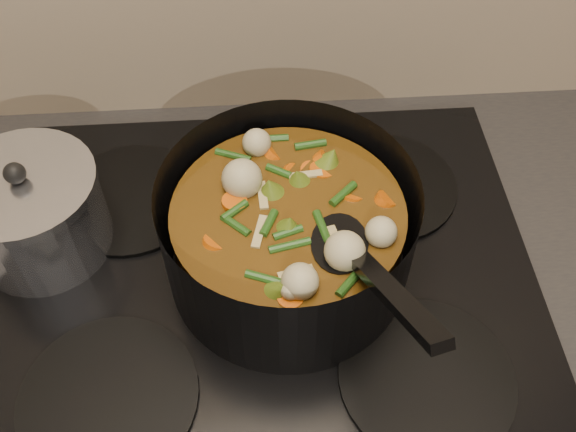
{
  "coord_description": "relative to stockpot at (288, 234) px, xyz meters",
  "views": [
    {
      "loc": [
        0.0,
        1.53,
        1.54
      ],
      "look_at": [
        0.03,
        1.95,
        1.02
      ],
      "focal_mm": 40.0,
      "sensor_mm": 36.0,
      "label": 1
    }
  ],
  "objects": [
    {
      "name": "stockpot",
      "position": [
        0.0,
        0.0,
        0.0
      ],
      "size": [
        0.28,
        0.36,
        0.2
      ],
      "rotation": [
        0.0,
        0.0,
        0.06
      ],
      "color": "black",
      "rests_on": "stovetop"
    },
    {
      "name": "stovetop",
      "position": [
        -0.03,
        -0.02,
        -0.07
      ],
      "size": [
        0.62,
        0.54,
        0.03
      ],
      "color": "black",
      "rests_on": "counter"
    },
    {
      "name": "saucepan",
      "position": [
        -0.28,
        0.05,
        -0.01
      ],
      "size": [
        0.16,
        0.16,
        0.13
      ],
      "rotation": [
        0.0,
        0.0,
        -0.14
      ],
      "color": "silver",
      "rests_on": "stovetop"
    },
    {
      "name": "counter",
      "position": [
        -0.03,
        -0.02,
        -0.54
      ],
      "size": [
        2.64,
        0.64,
        0.91
      ],
      "color": "brown",
      "rests_on": "ground"
    }
  ]
}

